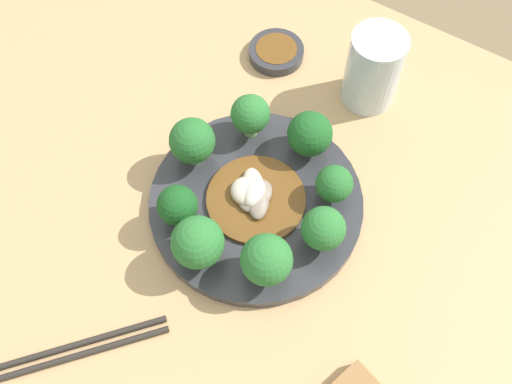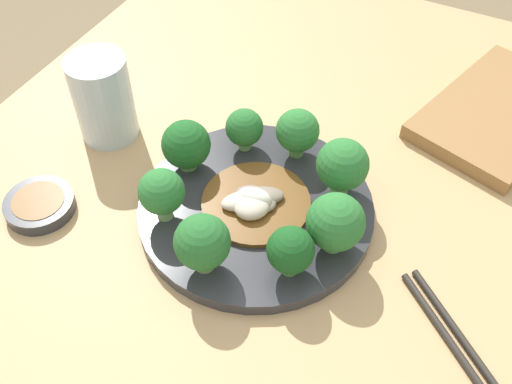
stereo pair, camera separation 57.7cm
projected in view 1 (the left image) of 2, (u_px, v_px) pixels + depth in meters
ground_plane at (240, 360)px, 1.36m from camera, size 8.00×8.00×0.00m
table at (235, 311)px, 1.04m from camera, size 1.07×0.83×0.73m
plate at (256, 203)px, 0.72m from camera, size 0.26×0.26×0.02m
broccoli_west at (192, 141)px, 0.71m from camera, size 0.06×0.06×0.07m
broccoli_north at (310, 134)px, 0.72m from camera, size 0.05×0.05×0.06m
broccoli_northeast at (334, 184)px, 0.69m from camera, size 0.04×0.04×0.05m
broccoli_east at (323, 229)px, 0.65m from camera, size 0.05×0.05×0.06m
broccoli_southeast at (267, 260)px, 0.63m from camera, size 0.06×0.06×0.07m
broccoli_southwest at (177, 206)px, 0.67m from camera, size 0.05×0.05×0.06m
broccoli_northwest at (250, 115)px, 0.72m from camera, size 0.05×0.05×0.06m
broccoli_south at (198, 243)px, 0.64m from camera, size 0.06×0.06×0.07m
stirfry_center at (254, 195)px, 0.71m from camera, size 0.12×0.12×0.02m
drinking_glass at (373, 69)px, 0.76m from camera, size 0.07×0.07×0.11m
chopsticks at (69, 352)px, 0.64m from camera, size 0.15×0.18×0.01m
sauce_dish at (276, 52)px, 0.83m from camera, size 0.08×0.08×0.02m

